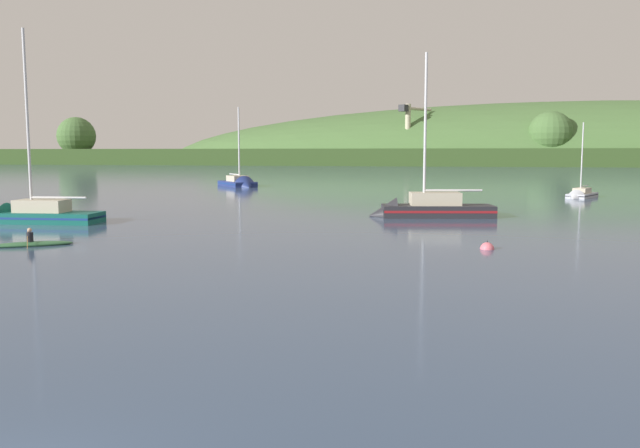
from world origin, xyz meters
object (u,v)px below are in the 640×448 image
sailboat_far_left (32,219)px  mooring_buoy_midchannel (487,249)px  sailboat_near_mooring (240,185)px  dockside_crane (408,134)px  sailboat_outer_reach (424,213)px  sailboat_midwater_white (580,197)px  canoe_with_paddler (30,244)px

sailboat_far_left → mooring_buoy_midchannel: 29.75m
sailboat_near_mooring → sailboat_far_left: sailboat_far_left is taller
dockside_crane → sailboat_far_left: size_ratio=1.63×
sailboat_outer_reach → mooring_buoy_midchannel: sailboat_outer_reach is taller
sailboat_near_mooring → mooring_buoy_midchannel: size_ratio=16.29×
sailboat_midwater_white → dockside_crane: bearing=-144.8°
sailboat_midwater_white → sailboat_far_left: (-39.07, -33.77, 0.15)m
sailboat_far_left → canoe_with_paddler: size_ratio=3.72×
dockside_crane → mooring_buoy_midchannel: size_ratio=29.97×
dockside_crane → canoe_with_paddler: (4.15, -215.55, -11.29)m
sailboat_near_mooring → sailboat_outer_reach: (27.95, -35.87, 0.09)m
canoe_with_paddler → mooring_buoy_midchannel: 22.61m
sailboat_outer_reach → canoe_with_paddler: 26.50m
sailboat_near_mooring → sailboat_midwater_white: size_ratio=1.43×
sailboat_far_left → canoe_with_paddler: 11.73m
dockside_crane → sailboat_far_left: dockside_crane is taller
sailboat_midwater_white → mooring_buoy_midchannel: 39.89m
sailboat_midwater_white → mooring_buoy_midchannel: (-9.73, -38.69, -0.11)m
sailboat_near_mooring → canoe_with_paddler: size_ratio=3.31×
dockside_crane → sailboat_midwater_white: (36.06, -172.49, -11.27)m
sailboat_near_mooring → mooring_buoy_midchannel: (32.22, -51.02, -0.17)m
dockside_crane → canoe_with_paddler: 215.88m
sailboat_near_mooring → sailboat_midwater_white: sailboat_near_mooring is taller
sailboat_near_mooring → mooring_buoy_midchannel: sailboat_near_mooring is taller
sailboat_midwater_white → canoe_with_paddler: sailboat_midwater_white is taller
mooring_buoy_midchannel → canoe_with_paddler: bearing=-168.8°
sailboat_far_left → mooring_buoy_midchannel: bearing=163.6°
dockside_crane → canoe_with_paddler: dockside_crane is taller
canoe_with_paddler → sailboat_far_left: bearing=-88.1°
dockside_crane → mooring_buoy_midchannel: 213.12m
sailboat_midwater_white → mooring_buoy_midchannel: bearing=9.3°
sailboat_near_mooring → sailboat_outer_reach: bearing=-3.2°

